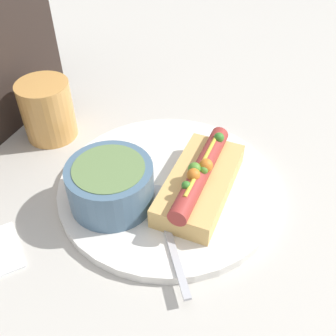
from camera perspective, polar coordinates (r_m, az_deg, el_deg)
The scene contains 7 objects.
ground_plane at distance 0.54m, azimuth -0.00°, elevation -3.09°, with size 4.00×4.00×0.00m, color #BCB7AD.
dinner_plate at distance 0.53m, azimuth -0.00°, elevation -2.61°, with size 0.29×0.29×0.01m.
hot_dog at distance 0.50m, azimuth 4.72°, elevation -1.78°, with size 0.17×0.07×0.06m.
soup_bowl at distance 0.49m, azimuth -8.36°, elevation -2.19°, with size 0.11×0.11×0.06m.
spoon at distance 0.49m, azimuth -0.95°, elevation -6.09°, with size 0.15×0.11×0.01m.
drinking_glass at distance 0.63m, azimuth -17.08°, elevation 8.02°, with size 0.08×0.08×0.09m.
salt_shaker at distance 0.70m, azimuth -22.61°, elevation 9.50°, with size 0.03×0.03×0.07m.
Camera 1 is at (-0.35, -0.14, 0.38)m, focal length 42.00 mm.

